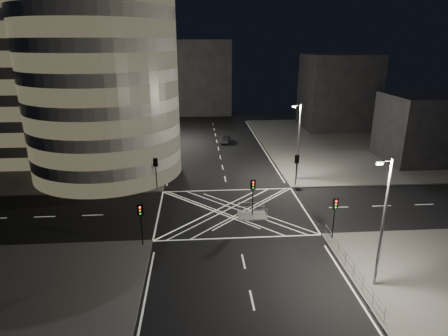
{
  "coord_description": "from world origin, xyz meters",
  "views": [
    {
      "loc": [
        -3.68,
        -37.18,
        17.69
      ],
      "look_at": [
        -0.47,
        5.82,
        3.0
      ],
      "focal_mm": 30.0,
      "sensor_mm": 36.0,
      "label": 1
    }
  ],
  "objects": [
    {
      "name": "tree_c",
      "position": [
        -10.5,
        21.0,
        5.2
      ],
      "size": [
        4.29,
        4.29,
        7.53
      ],
      "color": "black",
      "rests_on": "sidewalk_far_left"
    },
    {
      "name": "sidewalk_far_left",
      "position": [
        -29.0,
        27.0,
        0.07
      ],
      "size": [
        42.0,
        42.0,
        0.15
      ],
      "primitive_type": "cube",
      "color": "#4B4946",
      "rests_on": "ground"
    },
    {
      "name": "street_lamp_left_far",
      "position": [
        -9.44,
        30.0,
        5.54
      ],
      "size": [
        1.25,
        0.25,
        10.0
      ],
      "color": "slate",
      "rests_on": "sidewalk_far_left"
    },
    {
      "name": "traffic_signal_fl",
      "position": [
        -8.8,
        6.8,
        2.91
      ],
      "size": [
        0.55,
        0.22,
        4.0
      ],
      "color": "black",
      "rests_on": "sidewalk_far_left"
    },
    {
      "name": "street_lamp_left_near",
      "position": [
        -9.44,
        12.0,
        5.54
      ],
      "size": [
        1.25,
        0.25,
        10.0
      ],
      "color": "slate",
      "rests_on": "sidewalk_far_left"
    },
    {
      "name": "central_island",
      "position": [
        2.0,
        -1.5,
        0.07
      ],
      "size": [
        3.0,
        2.0,
        0.15
      ],
      "primitive_type": "cube",
      "color": "slate",
      "rests_on": "ground"
    },
    {
      "name": "street_lamp_right_far",
      "position": [
        9.44,
        9.0,
        5.54
      ],
      "size": [
        1.25,
        0.25,
        10.0
      ],
      "color": "slate",
      "rests_on": "sidewalk_far_right"
    },
    {
      "name": "street_lamp_right_near",
      "position": [
        9.44,
        -14.0,
        5.54
      ],
      "size": [
        1.25,
        0.25,
        10.0
      ],
      "color": "slate",
      "rests_on": "sidewalk_near_right"
    },
    {
      "name": "tree_d",
      "position": [
        -10.5,
        27.0,
        5.37
      ],
      "size": [
        5.21,
        5.21,
        8.22
      ],
      "color": "black",
      "rests_on": "sidewalk_far_left"
    },
    {
      "name": "building_far_end",
      "position": [
        -4.0,
        58.0,
        9.0
      ],
      "size": [
        18.0,
        8.0,
        18.0
      ],
      "primitive_type": "cube",
      "color": "black",
      "rests_on": "ground"
    },
    {
      "name": "tree_e",
      "position": [
        -10.5,
        33.0,
        4.11
      ],
      "size": [
        4.04,
        4.04,
        6.29
      ],
      "color": "black",
      "rests_on": "sidewalk_far_left"
    },
    {
      "name": "office_block_rear",
      "position": [
        -22.0,
        42.0,
        11.15
      ],
      "size": [
        24.0,
        16.0,
        22.0
      ],
      "primitive_type": "cube",
      "color": "gray",
      "rests_on": "sidewalk_far_left"
    },
    {
      "name": "tree_a",
      "position": [
        -10.5,
        9.0,
        4.56
      ],
      "size": [
        4.03,
        4.03,
        6.74
      ],
      "color": "black",
      "rests_on": "sidewalk_far_left"
    },
    {
      "name": "railing_near_right",
      "position": [
        8.3,
        -12.15,
        0.7
      ],
      "size": [
        0.06,
        11.7,
        1.1
      ],
      "primitive_type": "cube",
      "color": "slate",
      "rests_on": "sidewalk_near_right"
    },
    {
      "name": "sidewalk_far_right",
      "position": [
        29.0,
        27.0,
        0.07
      ],
      "size": [
        42.0,
        42.0,
        0.15
      ],
      "primitive_type": "cube",
      "color": "#4B4946",
      "rests_on": "ground"
    },
    {
      "name": "office_tower_curved",
      "position": [
        -20.74,
        18.74,
        12.65
      ],
      "size": [
        30.0,
        29.0,
        27.2
      ],
      "color": "gray",
      "rests_on": "sidewalk_far_left"
    },
    {
      "name": "ground",
      "position": [
        0.0,
        0.0,
        0.0
      ],
      "size": [
        120.0,
        120.0,
        0.0
      ],
      "primitive_type": "plane",
      "color": "black",
      "rests_on": "ground"
    },
    {
      "name": "traffic_signal_nr",
      "position": [
        8.8,
        -6.8,
        2.91
      ],
      "size": [
        0.55,
        0.22,
        4.0
      ],
      "color": "black",
      "rests_on": "sidewalk_near_right"
    },
    {
      "name": "traffic_signal_fr",
      "position": [
        8.8,
        6.8,
        2.91
      ],
      "size": [
        0.55,
        0.22,
        4.0
      ],
      "color": "black",
      "rests_on": "sidewalk_far_right"
    },
    {
      "name": "building_right_far",
      "position": [
        26.0,
        40.0,
        7.65
      ],
      "size": [
        14.0,
        12.0,
        15.0
      ],
      "primitive_type": "cube",
      "color": "black",
      "rests_on": "sidewalk_far_right"
    },
    {
      "name": "tree_b",
      "position": [
        -10.5,
        15.0,
        4.44
      ],
      "size": [
        4.67,
        4.67,
        6.98
      ],
      "color": "black",
      "rests_on": "sidewalk_far_left"
    },
    {
      "name": "railing_island_north",
      "position": [
        2.0,
        -0.6,
        0.7
      ],
      "size": [
        2.8,
        0.06,
        1.1
      ],
      "primitive_type": "cube",
      "color": "slate",
      "rests_on": "central_island"
    },
    {
      "name": "traffic_signal_island",
      "position": [
        2.0,
        -1.5,
        2.91
      ],
      "size": [
        0.55,
        0.22,
        4.0
      ],
      "color": "black",
      "rests_on": "central_island"
    },
    {
      "name": "railing_island_south",
      "position": [
        2.0,
        -2.4,
        0.7
      ],
      "size": [
        2.8,
        0.06,
        1.1
      ],
      "primitive_type": "cube",
      "color": "slate",
      "rests_on": "central_island"
    },
    {
      "name": "traffic_signal_nl",
      "position": [
        -8.8,
        -6.8,
        2.91
      ],
      "size": [
        0.55,
        0.22,
        4.0
      ],
      "color": "black",
      "rests_on": "sidewalk_near_left"
    },
    {
      "name": "building_right_near",
      "position": [
        30.0,
        16.0,
        5.15
      ],
      "size": [
        10.0,
        10.0,
        10.0
      ],
      "primitive_type": "cube",
      "color": "black",
      "rests_on": "sidewalk_far_right"
    },
    {
      "name": "sedan",
      "position": [
        1.5,
        28.96,
        0.67
      ],
      "size": [
        2.11,
        4.25,
        1.34
      ],
      "primitive_type": "imported",
      "rotation": [
        0.0,
        0.0,
        2.96
      ],
      "color": "black",
      "rests_on": "ground"
    }
  ]
}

